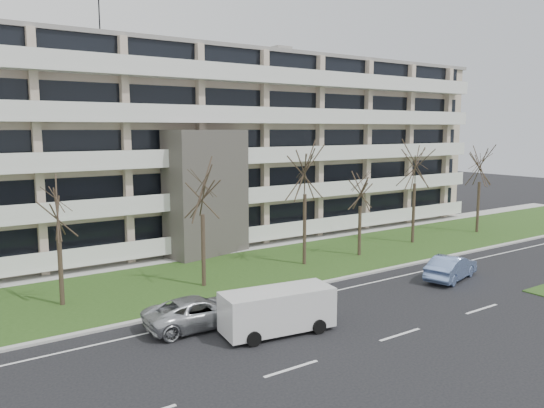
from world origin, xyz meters
TOP-DOWN VIEW (x-y plane):
  - ground at (0.00, 0.00)m, footprint 160.00×160.00m
  - grass_verge at (0.00, 13.00)m, footprint 90.00×10.00m
  - curb at (0.00, 8.00)m, footprint 90.00×0.35m
  - sidewalk at (0.00, 18.50)m, footprint 90.00×2.00m
  - lane_edge_line at (0.00, 6.50)m, footprint 90.00×0.12m
  - apartment_building at (-0.01, 25.32)m, footprint 60.50×15.10m
  - silver_pickup at (-6.95, 5.91)m, footprint 5.15×2.54m
  - blue_sedan at (9.18, 4.31)m, footprint 4.80×2.74m
  - white_van at (-4.28, 3.29)m, footprint 5.30×2.64m
  - tree_2 at (-11.47, 12.56)m, footprint 3.36×3.36m
  - tree_3 at (-3.87, 11.45)m, footprint 3.77×3.77m
  - tree_4 at (3.97, 12.09)m, footprint 4.28×4.28m
  - tree_5 at (8.80, 11.88)m, footprint 3.22×3.22m
  - tree_6 at (15.34, 12.64)m, footprint 4.28×4.28m
  - tree_7 at (23.39, 12.37)m, footprint 4.01×4.01m

SIDE VIEW (x-z plane):
  - ground at x=0.00m, z-range 0.00..0.00m
  - lane_edge_line at x=0.00m, z-range 0.00..0.01m
  - grass_verge at x=0.00m, z-range 0.00..0.06m
  - sidewalk at x=0.00m, z-range 0.00..0.08m
  - curb at x=0.00m, z-range 0.00..0.12m
  - silver_pickup at x=-6.95m, z-range 0.00..1.41m
  - blue_sedan at x=9.18m, z-range 0.00..1.50m
  - white_van at x=-4.28m, z-range 0.20..2.17m
  - tree_5 at x=8.80m, z-range 1.78..8.22m
  - tree_2 at x=-11.47m, z-range 1.86..8.58m
  - tree_3 at x=-3.87m, z-range 2.09..9.64m
  - tree_7 at x=23.39m, z-range 2.22..10.24m
  - tree_6 at x=15.34m, z-range 2.38..10.94m
  - tree_4 at x=3.97m, z-range 2.38..10.94m
  - apartment_building at x=-0.01m, z-range -1.76..16.99m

